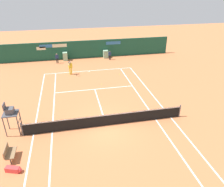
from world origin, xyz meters
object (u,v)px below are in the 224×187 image
object	(u,v)px
player_bench	(9,152)
ball_kid_right_post	(57,58)
tennis_ball_mid_court	(102,84)
tennis_ball_by_sideline	(119,74)
equipment_bag	(14,170)
umpire_chair	(10,113)
ball_kid_centre_post	(110,55)
player_on_baseline	(70,67)

from	to	relation	value
player_bench	ball_kid_right_post	world-z (taller)	ball_kid_right_post
tennis_ball_mid_court	tennis_ball_by_sideline	size ratio (longest dim) A/B	1.00
player_bench	equipment_bag	size ratio (longest dim) A/B	1.17
umpire_chair	player_bench	size ratio (longest dim) A/B	2.16
umpire_chair	ball_kid_right_post	distance (m)	15.15
player_bench	ball_kid_centre_post	xyz separation A→B (m)	(9.79, 17.64, 0.23)
tennis_ball_mid_court	player_on_baseline	bearing A→B (deg)	130.84
player_bench	ball_kid_right_post	distance (m)	17.83
equipment_bag	tennis_ball_by_sideline	xyz separation A→B (m)	(9.39, 13.12, -0.13)
player_bench	tennis_ball_by_sideline	distance (m)	15.48
player_on_baseline	ball_kid_centre_post	bearing A→B (deg)	-159.44
ball_kid_centre_post	umpire_chair	bearing A→B (deg)	45.61
player_bench	tennis_ball_mid_court	size ratio (longest dim) A/B	16.42
ball_kid_right_post	tennis_ball_mid_court	bearing A→B (deg)	117.85
equipment_bag	tennis_ball_mid_court	xyz separation A→B (m)	(6.87, 10.75, -0.13)
ball_kid_centre_post	tennis_ball_mid_court	bearing A→B (deg)	62.48
umpire_chair	ball_kid_centre_post	bearing A→B (deg)	145.91
umpire_chair	tennis_ball_by_sideline	world-z (taller)	umpire_chair
player_on_baseline	tennis_ball_by_sideline	size ratio (longest dim) A/B	26.80
umpire_chair	player_on_baseline	xyz separation A→B (m)	(4.45, 10.41, -0.66)
player_bench	player_on_baseline	bearing A→B (deg)	162.42
player_on_baseline	tennis_ball_mid_court	size ratio (longest dim) A/B	26.80
player_on_baseline	ball_kid_centre_post	size ratio (longest dim) A/B	1.43
equipment_bag	player_on_baseline	size ratio (longest dim) A/B	0.52
ball_kid_centre_post	tennis_ball_by_sideline	xyz separation A→B (m)	(0.02, -5.68, -0.70)
umpire_chair	ball_kid_centre_post	size ratio (longest dim) A/B	1.90
player_bench	tennis_ball_by_sideline	xyz separation A→B (m)	(9.81, 11.96, -0.47)
ball_kid_right_post	equipment_bag	bearing A→B (deg)	80.92
ball_kid_right_post	ball_kid_centre_post	size ratio (longest dim) A/B	1.06
player_on_baseline	tennis_ball_mid_court	distance (m)	4.85
player_on_baseline	ball_kid_right_post	size ratio (longest dim) A/B	1.35
equipment_bag	player_on_baseline	distance (m)	14.86
umpire_chair	tennis_ball_by_sideline	xyz separation A→B (m)	(10.08, 9.18, -1.59)
ball_kid_right_post	tennis_ball_mid_court	distance (m)	9.36
umpire_chair	tennis_ball_mid_court	xyz separation A→B (m)	(7.56, 6.81, -1.59)
player_on_baseline	ball_kid_right_post	xyz separation A→B (m)	(-1.61, 4.45, -0.19)
player_bench	ball_kid_centre_post	distance (m)	20.18
umpire_chair	tennis_ball_mid_court	bearing A→B (deg)	132.00
ball_kid_right_post	tennis_ball_mid_court	xyz separation A→B (m)	(4.72, -8.05, -0.74)
ball_kid_right_post	ball_kid_centre_post	xyz separation A→B (m)	(7.22, -0.00, -0.04)
ball_kid_right_post	ball_kid_centre_post	distance (m)	7.22
equipment_bag	ball_kid_right_post	xyz separation A→B (m)	(2.15, 18.80, 0.62)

